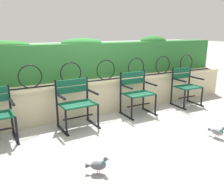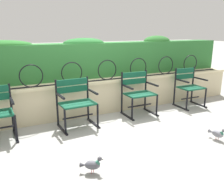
# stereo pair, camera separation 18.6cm
# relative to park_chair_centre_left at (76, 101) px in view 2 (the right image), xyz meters

# --- Properties ---
(ground_plane) EXTENTS (60.00, 60.00, 0.00)m
(ground_plane) POSITION_rel_park_chair_centre_left_xyz_m (0.63, -0.28, -0.47)
(ground_plane) COLOR #9E9E99
(stone_wall) EXTENTS (7.05, 0.41, 0.69)m
(stone_wall) POSITION_rel_park_chair_centre_left_xyz_m (0.63, 0.52, -0.12)
(stone_wall) COLOR beige
(stone_wall) RESTS_ON ground
(iron_arch_fence) EXTENTS (6.51, 0.02, 0.42)m
(iron_arch_fence) POSITION_rel_park_chair_centre_left_xyz_m (0.47, 0.44, 0.41)
(iron_arch_fence) COLOR black
(iron_arch_fence) RESTS_ON stone_wall
(hedge_row) EXTENTS (6.91, 0.50, 0.87)m
(hedge_row) POSITION_rel_park_chair_centre_left_xyz_m (0.62, 0.94, 0.63)
(hedge_row) COLOR #2D7033
(hedge_row) RESTS_ON stone_wall
(park_chair_centre_left) EXTENTS (0.66, 0.55, 0.86)m
(park_chair_centre_left) POSITION_rel_park_chair_centre_left_xyz_m (0.00, 0.00, 0.00)
(park_chair_centre_left) COLOR #0F4C33
(park_chair_centre_left) RESTS_ON ground
(park_chair_centre_right) EXTENTS (0.62, 0.53, 0.88)m
(park_chair_centre_right) POSITION_rel_park_chair_centre_left_xyz_m (1.34, 0.06, 0.00)
(park_chair_centre_right) COLOR #0F4C33
(park_chair_centre_right) RESTS_ON ground
(park_chair_rightmost) EXTENTS (0.58, 0.54, 0.87)m
(park_chair_rightmost) POSITION_rel_park_chair_centre_left_xyz_m (2.69, 0.03, -0.00)
(park_chair_rightmost) COLOR #0F4C33
(park_chair_rightmost) RESTS_ON ground
(pigeon_near_chairs) EXTENTS (0.27, 0.20, 0.22)m
(pigeon_near_chairs) POSITION_rel_park_chair_centre_left_xyz_m (-0.30, -1.53, -0.36)
(pigeon_near_chairs) COLOR #5B5B66
(pigeon_near_chairs) RESTS_ON ground
(pigeon_far_side) EXTENTS (0.13, 0.29, 0.22)m
(pigeon_far_side) POSITION_rel_park_chair_centre_left_xyz_m (1.82, -1.56, -0.36)
(pigeon_far_side) COLOR gray
(pigeon_far_side) RESTS_ON ground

